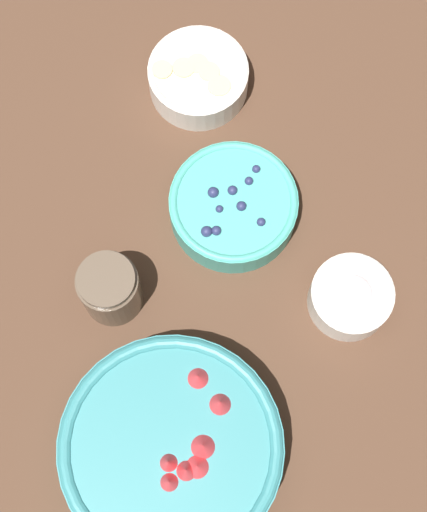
# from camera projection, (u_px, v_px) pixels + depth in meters

# --- Properties ---
(ground_plane) EXTENTS (4.00, 4.00, 0.00)m
(ground_plane) POSITION_uv_depth(u_px,v_px,m) (253.00, 274.00, 1.13)
(ground_plane) COLOR #4C3323
(bowl_strawberries) EXTENTS (0.27, 0.27, 0.10)m
(bowl_strawberries) POSITION_uv_depth(u_px,v_px,m) (172.00, 449.00, 1.02)
(bowl_strawberries) COLOR teal
(bowl_strawberries) RESTS_ON ground_plane
(bowl_blueberries) EXTENTS (0.17, 0.17, 0.06)m
(bowl_blueberries) POSITION_uv_depth(u_px,v_px,m) (233.00, 206.00, 1.13)
(bowl_blueberries) COLOR #47AD9E
(bowl_blueberries) RESTS_ON ground_plane
(bowl_bananas) EXTENTS (0.14, 0.14, 0.05)m
(bowl_bananas) POSITION_uv_depth(u_px,v_px,m) (198.00, 77.00, 1.18)
(bowl_bananas) COLOR silver
(bowl_bananas) RESTS_ON ground_plane
(bowl_cream) EXTENTS (0.11, 0.11, 0.06)m
(bowl_cream) POSITION_uv_depth(u_px,v_px,m) (351.00, 296.00, 1.09)
(bowl_cream) COLOR silver
(bowl_cream) RESTS_ON ground_plane
(jar_chocolate) EXTENTS (0.08, 0.08, 0.09)m
(jar_chocolate) POSITION_uv_depth(u_px,v_px,m) (110.00, 289.00, 1.08)
(jar_chocolate) COLOR brown
(jar_chocolate) RESTS_ON ground_plane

